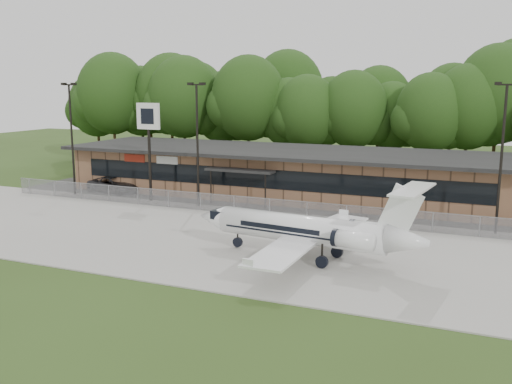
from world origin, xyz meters
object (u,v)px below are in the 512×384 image
at_px(terminal, 286,172).
at_px(business_jet, 309,231).
at_px(pole_sign, 149,127).
at_px(suv, 115,185).

bearing_deg(terminal, business_jet, -65.85).
relative_size(terminal, pole_sign, 4.81).
bearing_deg(terminal, pole_sign, -144.18).
bearing_deg(suv, terminal, -63.12).
xyz_separation_m(terminal, pole_sign, (-9.90, -7.14, 4.35)).
xyz_separation_m(suv, pole_sign, (5.42, -2.11, 5.76)).
xyz_separation_m(business_jet, pole_sign, (-18.01, 10.94, 4.77)).
xyz_separation_m(terminal, suv, (-15.32, -5.04, -1.42)).
relative_size(suv, pole_sign, 0.64).
bearing_deg(business_jet, terminal, 120.65).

